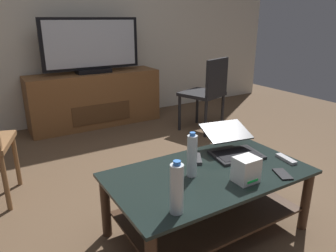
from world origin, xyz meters
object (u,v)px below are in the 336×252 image
water_bottle_near (192,156)px  water_bottle_far (177,189)px  television (92,47)px  dining_chair (207,90)px  laptop (232,145)px  coffee_table (208,191)px  cell_phone (283,174)px  router_box (246,170)px  media_cabinet (95,99)px  soundbar_remote (198,159)px  tv_remote (286,159)px

water_bottle_near → water_bottle_far: (-0.28, -0.27, -0.00)m
water_bottle_near → water_bottle_far: size_ratio=1.00×
television → dining_chair: 1.50m
laptop → coffee_table: bearing=-155.1°
cell_phone → coffee_table: bearing=167.9°
router_box → cell_phone: size_ratio=1.06×
water_bottle_near → cell_phone: (0.47, -0.28, -0.13)m
media_cabinet → soundbar_remote: 2.34m
television → router_box: television is taller
router_box → tv_remote: router_box is taller
coffee_table → media_cabinet: (0.13, 2.51, 0.04)m
television → cell_phone: size_ratio=8.58×
water_bottle_near → soundbar_remote: 0.25m
router_box → media_cabinet: bearing=89.6°
router_box → soundbar_remote: bearing=100.0°
laptop → water_bottle_far: bearing=-150.7°
coffee_table → tv_remote: (0.54, -0.13, 0.14)m
router_box → water_bottle_near: size_ratio=0.54×
laptop → water_bottle_far: size_ratio=1.58×
television → water_bottle_far: (-0.53, -2.74, -0.43)m
media_cabinet → tv_remote: media_cabinet is taller
media_cabinet → coffee_table: bearing=-92.9°
soundbar_remote → laptop: bearing=25.5°
media_cabinet → dining_chair: size_ratio=1.84×
television → tv_remote: television is taller
coffee_table → router_box: (0.11, -0.20, 0.21)m
television → water_bottle_near: bearing=-95.7°
coffee_table → water_bottle_far: (-0.40, -0.25, 0.26)m
water_bottle_near → cell_phone: bearing=-30.4°
cell_phone → tv_remote: bearing=58.2°
coffee_table → media_cabinet: media_cabinet is taller
coffee_table → dining_chair: bearing=52.4°
laptop → tv_remote: size_ratio=2.72×
media_cabinet → laptop: media_cabinet is taller
water_bottle_far → television: bearing=79.1°
router_box → cell_phone: (0.25, -0.06, -0.07)m
dining_chair → cell_phone: bearing=-114.8°
coffee_table → water_bottle_far: water_bottle_far is taller
water_bottle_far → soundbar_remote: size_ratio=1.72×
coffee_table → water_bottle_near: water_bottle_near is taller
coffee_table → cell_phone: (0.36, -0.26, 0.14)m
water_bottle_near → router_box: bearing=-44.1°
television → cell_phone: 2.81m
laptop → router_box: bearing=-121.1°
water_bottle_far → water_bottle_near: bearing=44.1°
television → water_bottle_near: television is taller
coffee_table → dining_chair: (1.20, 1.55, 0.21)m
dining_chair → water_bottle_near: 2.02m
laptop → router_box: laptop is taller
coffee_table → cell_phone: 0.46m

